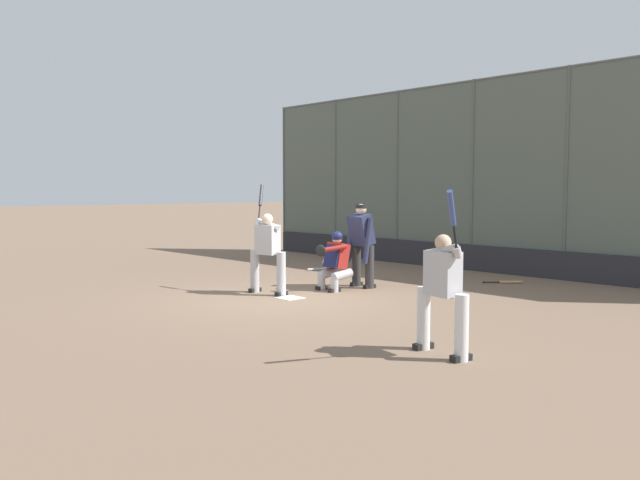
# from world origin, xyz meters

# --- Properties ---
(ground_plane) EXTENTS (160.00, 160.00, 0.00)m
(ground_plane) POSITION_xyz_m (0.00, 0.00, 0.00)
(ground_plane) COLOR #7A604C
(home_plate_marker) EXTENTS (0.43, 0.43, 0.01)m
(home_plate_marker) POSITION_xyz_m (0.00, 0.00, 0.01)
(home_plate_marker) COLOR white
(home_plate_marker) RESTS_ON ground_plane
(backstop_fence) EXTENTS (14.97, 0.08, 4.88)m
(backstop_fence) POSITION_xyz_m (-0.00, -6.26, 2.53)
(backstop_fence) COLOR #515651
(backstop_fence) RESTS_ON ground_plane
(padding_wall) EXTENTS (14.59, 0.18, 0.65)m
(padding_wall) POSITION_xyz_m (0.00, -6.16, 0.33)
(padding_wall) COLOR #28282D
(padding_wall) RESTS_ON ground_plane
(bleachers_beyond) EXTENTS (10.42, 1.95, 1.16)m
(bleachers_beyond) POSITION_xyz_m (2.50, -8.41, 0.38)
(bleachers_beyond) COLOR slate
(bleachers_beyond) RESTS_ON ground_plane
(batter_at_plate) EXTENTS (1.09, 0.59, 2.18)m
(batter_at_plate) POSITION_xyz_m (0.69, -0.02, 0.87)
(batter_at_plate) COLOR #B7B7BC
(batter_at_plate) RESTS_ON ground_plane
(catcher_behind_plate) EXTENTS (0.65, 0.78, 1.22)m
(catcher_behind_plate) POSITION_xyz_m (0.10, -1.30, 0.63)
(catcher_behind_plate) COLOR #B7B7BC
(catcher_behind_plate) RESTS_ON ground_plane
(umpire_home) EXTENTS (0.72, 0.47, 1.77)m
(umpire_home) POSITION_xyz_m (-0.04, -1.99, 0.95)
(umpire_home) COLOR #333333
(umpire_home) RESTS_ON ground_plane
(batter_on_deck) EXTENTS (0.88, 0.76, 2.06)m
(batter_on_deck) POSITION_xyz_m (-4.44, 1.36, 0.82)
(batter_on_deck) COLOR silver
(batter_on_deck) RESTS_ON ground_plane
(spare_bat_near_backstop) EXTENTS (0.62, 0.69, 0.07)m
(spare_bat_near_backstop) POSITION_xyz_m (-1.93, -4.71, 0.03)
(spare_bat_near_backstop) COLOR black
(spare_bat_near_backstop) RESTS_ON ground_plane
(spare_bat_by_padding) EXTENTS (0.36, 0.88, 0.07)m
(spare_bat_by_padding) POSITION_xyz_m (2.63, -3.32, 0.03)
(spare_bat_by_padding) COLOR black
(spare_bat_by_padding) RESTS_ON ground_plane
(fielding_glove_on_dirt) EXTENTS (0.29, 0.22, 0.10)m
(fielding_glove_on_dirt) POSITION_xyz_m (1.48, -2.72, 0.05)
(fielding_glove_on_dirt) COLOR #56331E
(fielding_glove_on_dirt) RESTS_ON ground_plane
(baseball_loose) EXTENTS (0.07, 0.07, 0.07)m
(baseball_loose) POSITION_xyz_m (-2.37, -2.22, 0.04)
(baseball_loose) COLOR white
(baseball_loose) RESTS_ON ground_plane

